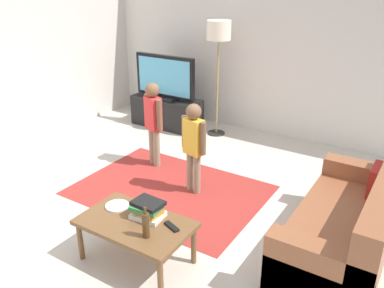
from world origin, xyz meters
name	(u,v)px	position (x,y,z in m)	size (l,w,h in m)	color
ground	(162,218)	(0.00, 0.00, 0.00)	(7.80, 7.80, 0.00)	beige
wall_back	(276,49)	(0.00, 3.00, 1.35)	(6.00, 0.12, 2.70)	silver
area_rug	(170,190)	(-0.28, 0.53, 0.00)	(2.20, 1.60, 0.01)	#9E2D28
tv_stand	(167,113)	(-1.58, 2.30, 0.24)	(1.20, 0.44, 0.50)	black
tv	(165,78)	(-1.58, 2.28, 0.85)	(1.10, 0.28, 0.71)	black
couch	(351,230)	(1.82, 0.42, 0.29)	(0.80, 1.80, 0.86)	brown
floor_lamp	(219,37)	(-0.70, 2.45, 1.54)	(0.36, 0.36, 1.78)	#262626
child_near_tv	(153,117)	(-0.86, 1.01, 0.69)	(0.36, 0.22, 1.14)	gray
child_center	(194,141)	(-0.02, 0.67, 0.66)	(0.36, 0.18, 1.10)	gray
coffee_table	(136,226)	(0.21, -0.67, 0.37)	(1.00, 0.60, 0.42)	brown
book_stack	(147,210)	(0.26, -0.55, 0.50)	(0.31, 0.24, 0.16)	white
bottle	(146,225)	(0.43, -0.79, 0.54)	(0.06, 0.06, 0.28)	#4C3319
tv_remote	(172,226)	(0.53, -0.57, 0.43)	(0.17, 0.05, 0.02)	black
plate	(117,206)	(-0.09, -0.57, 0.43)	(0.22, 0.22, 0.02)	white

